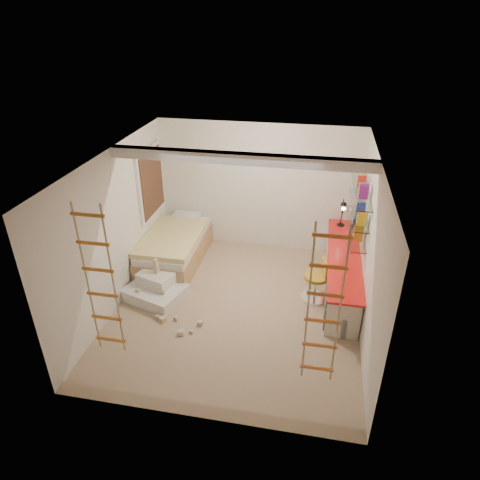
% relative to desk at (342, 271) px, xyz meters
% --- Properties ---
extents(floor, '(4.50, 4.50, 0.00)m').
position_rel_desk_xyz_m(floor, '(-1.72, -0.86, -0.40)').
color(floor, tan).
rests_on(floor, ground).
extents(ceiling_beam, '(4.00, 0.18, 0.16)m').
position_rel_desk_xyz_m(ceiling_beam, '(-1.72, -0.56, 2.12)').
color(ceiling_beam, white).
rests_on(ceiling_beam, ceiling).
extents(window_frame, '(0.06, 1.15, 1.35)m').
position_rel_desk_xyz_m(window_frame, '(-3.69, 0.64, 1.15)').
color(window_frame, white).
rests_on(window_frame, wall_left).
extents(window_blind, '(0.02, 1.00, 1.20)m').
position_rel_desk_xyz_m(window_blind, '(-3.65, 0.64, 1.15)').
color(window_blind, '#4C2D1E').
rests_on(window_blind, window_frame).
extents(rope_ladder_left, '(0.41, 0.04, 2.13)m').
position_rel_desk_xyz_m(rope_ladder_left, '(-3.07, -2.61, 1.11)').
color(rope_ladder_left, orange).
rests_on(rope_ladder_left, ceiling).
extents(rope_ladder_right, '(0.41, 0.04, 2.13)m').
position_rel_desk_xyz_m(rope_ladder_right, '(-0.37, -2.61, 1.11)').
color(rope_ladder_right, '#C96322').
rests_on(rope_ladder_right, ceiling).
extents(waste_bin, '(0.29, 0.29, 0.36)m').
position_rel_desk_xyz_m(waste_bin, '(0.03, -1.17, -0.22)').
color(waste_bin, white).
rests_on(waste_bin, floor).
extents(desk, '(0.56, 2.80, 0.75)m').
position_rel_desk_xyz_m(desk, '(0.00, 0.00, 0.00)').
color(desk, red).
rests_on(desk, floor).
extents(shelves, '(0.25, 1.80, 0.71)m').
position_rel_desk_xyz_m(shelves, '(0.15, 0.27, 1.10)').
color(shelves, white).
rests_on(shelves, wall_right).
extents(bed, '(1.02, 2.00, 0.69)m').
position_rel_desk_xyz_m(bed, '(-3.20, 0.36, -0.07)').
color(bed, '#AD7F51').
rests_on(bed, floor).
extents(task_lamp, '(0.14, 0.36, 0.57)m').
position_rel_desk_xyz_m(task_lamp, '(-0.05, 0.96, 0.73)').
color(task_lamp, black).
rests_on(task_lamp, desk).
extents(swivel_chair, '(0.56, 0.56, 0.78)m').
position_rel_desk_xyz_m(swivel_chair, '(-0.42, -0.35, -0.12)').
color(swivel_chair, '#BA8D23').
rests_on(swivel_chair, floor).
extents(play_platform, '(1.14, 1.00, 0.43)m').
position_rel_desk_xyz_m(play_platform, '(-3.17, -0.80, -0.24)').
color(play_platform, silver).
rests_on(play_platform, floor).
extents(toy_blocks, '(1.27, 1.08, 0.70)m').
position_rel_desk_xyz_m(toy_blocks, '(-2.84, -1.14, -0.17)').
color(toy_blocks, '#CCB284').
rests_on(toy_blocks, floor).
extents(books, '(0.14, 0.64, 0.92)m').
position_rel_desk_xyz_m(books, '(0.15, 0.27, 1.17)').
color(books, orange).
rests_on(books, shelves).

